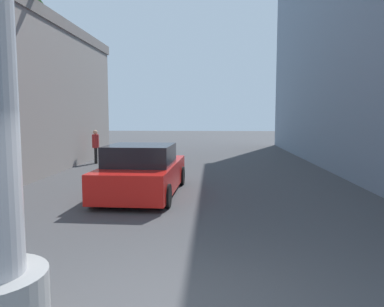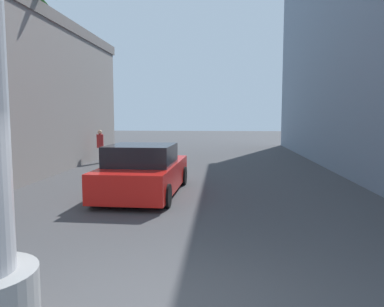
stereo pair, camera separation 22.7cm
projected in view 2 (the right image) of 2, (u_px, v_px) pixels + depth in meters
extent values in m
plane|color=#424244|center=(201.00, 178.00, 14.44)|extent=(84.81, 84.81, 0.00)
cylinder|color=black|center=(129.00, 175.00, 13.34)|extent=(0.24, 0.65, 0.64)
cylinder|color=black|center=(183.00, 176.00, 13.12)|extent=(0.24, 0.65, 0.64)
cylinder|color=black|center=(95.00, 194.00, 10.07)|extent=(0.24, 0.65, 0.64)
cylinder|color=black|center=(166.00, 196.00, 9.86)|extent=(0.24, 0.65, 0.64)
cube|color=red|center=(145.00, 176.00, 11.57)|extent=(2.21, 4.78, 0.80)
cube|color=black|center=(141.00, 155.00, 11.15)|extent=(1.95, 2.04, 0.60)
cylinder|color=brown|center=(28.00, 85.00, 14.22)|extent=(0.87, 0.57, 7.18)
cylinder|color=black|center=(101.00, 156.00, 18.88)|extent=(0.14, 0.14, 0.79)
cylinder|color=black|center=(100.00, 155.00, 19.07)|extent=(0.14, 0.14, 0.79)
cylinder|color=#B22626|center=(100.00, 141.00, 18.90)|extent=(0.44, 0.44, 0.67)
sphere|color=tan|center=(100.00, 132.00, 18.85)|extent=(0.22, 0.22, 0.22)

